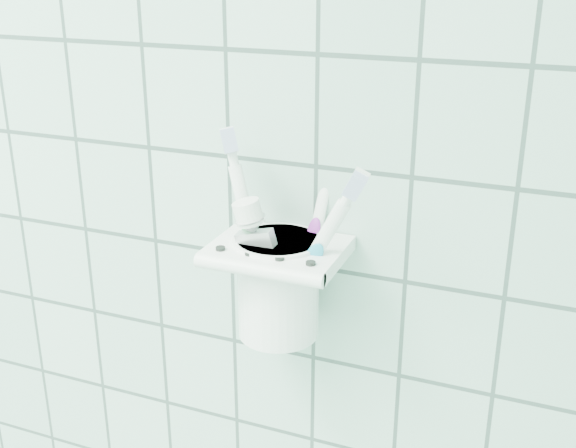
# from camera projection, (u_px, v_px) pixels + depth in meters

# --- Properties ---
(holder_bracket) EXTENTS (0.12, 0.10, 0.04)m
(holder_bracket) POSITION_uv_depth(u_px,v_px,m) (279.00, 252.00, 0.69)
(holder_bracket) COLOR white
(holder_bracket) RESTS_ON wall_back
(cup) EXTENTS (0.09, 0.09, 0.10)m
(cup) POSITION_uv_depth(u_px,v_px,m) (278.00, 283.00, 0.71)
(cup) COLOR white
(cup) RESTS_ON holder_bracket
(toothbrush_pink) EXTENTS (0.06, 0.03, 0.20)m
(toothbrush_pink) POSITION_uv_depth(u_px,v_px,m) (271.00, 235.00, 0.68)
(toothbrush_pink) COLOR white
(toothbrush_pink) RESTS_ON cup
(toothbrush_blue) EXTENTS (0.03, 0.06, 0.19)m
(toothbrush_blue) POSITION_uv_depth(u_px,v_px,m) (296.00, 237.00, 0.69)
(toothbrush_blue) COLOR white
(toothbrush_blue) RESTS_ON cup
(toothbrush_orange) EXTENTS (0.09, 0.05, 0.20)m
(toothbrush_orange) POSITION_uv_depth(u_px,v_px,m) (275.00, 225.00, 0.70)
(toothbrush_orange) COLOR white
(toothbrush_orange) RESTS_ON cup
(toothpaste_tube) EXTENTS (0.06, 0.03, 0.15)m
(toothpaste_tube) POSITION_uv_depth(u_px,v_px,m) (281.00, 257.00, 0.68)
(toothpaste_tube) COLOR silver
(toothpaste_tube) RESTS_ON cup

